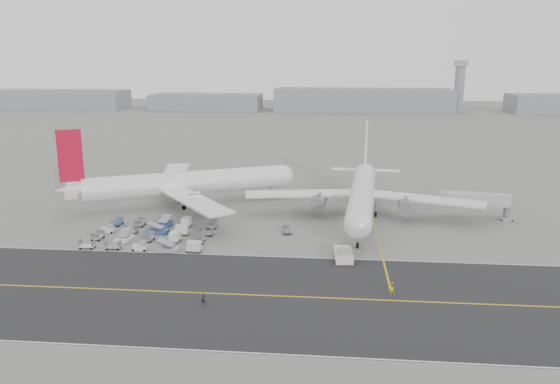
# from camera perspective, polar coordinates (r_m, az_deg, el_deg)

# --- Properties ---
(ground) EXTENTS (700.00, 700.00, 0.00)m
(ground) POSITION_cam_1_polar(r_m,az_deg,el_deg) (98.53, -7.11, -6.06)
(ground) COLOR gray
(ground) RESTS_ON ground
(taxiway) EXTENTS (220.00, 59.00, 0.03)m
(taxiway) POSITION_cam_1_polar(r_m,az_deg,el_deg) (81.24, -6.33, -10.51)
(taxiway) COLOR #29292C
(taxiway) RESTS_ON ground
(horizon_buildings) EXTENTS (520.00, 28.00, 28.00)m
(horizon_buildings) POSITION_cam_1_polar(r_m,az_deg,el_deg) (352.04, 6.92, 8.40)
(horizon_buildings) COLOR gray
(horizon_buildings) RESTS_ON ground
(control_tower) EXTENTS (7.00, 7.00, 31.25)m
(control_tower) POSITION_cam_1_polar(r_m,az_deg,el_deg) (364.47, 18.24, 10.57)
(control_tower) COLOR gray
(control_tower) RESTS_ON ground
(airliner_a) EXTENTS (51.17, 49.95, 18.74)m
(airliner_a) POSITION_cam_1_polar(r_m,az_deg,el_deg) (126.76, -10.20, 0.91)
(airliner_a) COLOR white
(airliner_a) RESTS_ON ground
(airliner_b) EXTENTS (50.93, 51.68, 17.83)m
(airliner_b) POSITION_cam_1_polar(r_m,az_deg,el_deg) (118.10, 8.59, -0.11)
(airliner_b) COLOR white
(airliner_b) RESTS_ON ground
(pushback_tug) EXTENTS (3.35, 8.15, 2.31)m
(pushback_tug) POSITION_cam_1_polar(r_m,az_deg,el_deg) (93.66, 6.64, -6.50)
(pushback_tug) COLOR silver
(pushback_tug) RESTS_ON ground
(jet_bridge) EXTENTS (15.15, 5.05, 5.65)m
(jet_bridge) POSITION_cam_1_polar(r_m,az_deg,el_deg) (122.97, 19.80, -0.81)
(jet_bridge) COLOR gray
(jet_bridge) RESTS_ON ground
(gse_cluster) EXTENTS (28.73, 23.38, 2.04)m
(gse_cluster) POSITION_cam_1_polar(r_m,az_deg,el_deg) (107.20, -13.15, -4.65)
(gse_cluster) COLOR #97969B
(gse_cluster) RESTS_ON ground
(stray_dolly) EXTENTS (1.85, 2.60, 1.46)m
(stray_dolly) POSITION_cam_1_polar(r_m,az_deg,el_deg) (106.66, 0.72, -4.37)
(stray_dolly) COLOR silver
(stray_dolly) RESTS_ON ground
(ground_crew_a) EXTENTS (0.67, 0.48, 1.72)m
(ground_crew_a) POSITION_cam_1_polar(r_m,az_deg,el_deg) (77.90, -8.00, -11.00)
(ground_crew_a) COLOR black
(ground_crew_a) RESTS_ON ground
(ground_crew_b) EXTENTS (1.11, 0.96, 1.96)m
(ground_crew_b) POSITION_cam_1_polar(r_m,az_deg,el_deg) (81.67, 11.55, -9.84)
(ground_crew_b) COLOR #CAD719
(ground_crew_b) RESTS_ON ground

